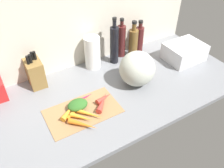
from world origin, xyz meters
TOP-DOWN VIEW (x-y plane):
  - ground_plane at (0.00, 0.00)cm, footprint 170.00×80.00cm
  - wall_back at (0.00, 38.50)cm, footprint 170.00×3.00cm
  - cutting_board at (-26.71, -7.96)cm, footprint 42.49×24.87cm
  - carrot_0 at (-29.91, -13.75)cm, footprint 10.75×12.04cm
  - carrot_1 at (-31.44, -18.81)cm, footprint 13.31×14.62cm
  - carrot_2 at (-34.45, -6.11)cm, footprint 12.60×10.98cm
  - carrot_3 at (-14.07, -9.03)cm, footprint 14.24×14.46cm
  - carrot_4 at (-11.77, -6.60)cm, footprint 11.88×6.18cm
  - carrot_5 at (-23.21, -0.22)cm, footprint 14.78×4.49cm
  - carrot_6 at (-31.25, -7.21)cm, footprint 12.80×7.66cm
  - carrot_7 at (-24.98, -13.54)cm, footprint 12.29×14.46cm
  - carrot_greens_pile at (-28.18, -4.62)cm, footprint 12.00×9.23cm
  - winter_squash at (15.20, -1.81)cm, footprint 23.21×22.74cm
  - knife_block at (-41.84, 30.12)cm, footprint 9.61×14.17cm
  - paper_towel_roll at (-0.97, 29.50)cm, footprint 11.06×11.06cm
  - bottle_0 at (15.31, 26.93)cm, footprint 6.21×6.21cm
  - bottle_1 at (24.41, 31.82)cm, footprint 6.24×6.24cm
  - bottle_2 at (31.67, 26.72)cm, footprint 6.94×6.94cm
  - bottle_3 at (39.57, 29.74)cm, footprint 6.14×6.14cm
  - dish_rack at (62.63, 3.71)cm, footprint 27.72×22.02cm

SIDE VIEW (x-z plane):
  - ground_plane at x=0.00cm, z-range -3.00..0.00cm
  - cutting_board at x=-26.71cm, z-range 0.00..0.80cm
  - carrot_6 at x=-31.25cm, z-range 0.80..2.86cm
  - carrot_5 at x=-23.21cm, z-range 0.80..3.35cm
  - carrot_7 at x=-24.98cm, z-range 0.80..3.43cm
  - carrot_0 at x=-29.91cm, z-range 0.80..3.66cm
  - carrot_1 at x=-31.44cm, z-range 0.80..3.93cm
  - carrot_2 at x=-34.45cm, z-range 0.80..4.14cm
  - carrot_4 at x=-11.77cm, z-range 0.80..4.29cm
  - carrot_3 at x=-14.07cm, z-range 0.80..4.37cm
  - carrot_greens_pile at x=-28.18cm, z-range 0.80..5.88cm
  - dish_rack at x=62.63cm, z-range 0.00..12.25cm
  - knife_block at x=-41.84cm, z-range -2.40..20.95cm
  - bottle_3 at x=39.57cm, z-range -1.96..24.05cm
  - winter_squash at x=15.20cm, z-range 0.00..22.95cm
  - paper_towel_roll at x=-0.97cm, z-range 0.00..23.48cm
  - bottle_2 at x=31.67cm, z-range -2.54..26.07cm
  - bottle_1 at x=24.41cm, z-range -2.31..28.05cm
  - bottle_0 at x=15.31cm, z-range -2.75..32.07cm
  - wall_back at x=0.00cm, z-range 0.00..60.00cm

